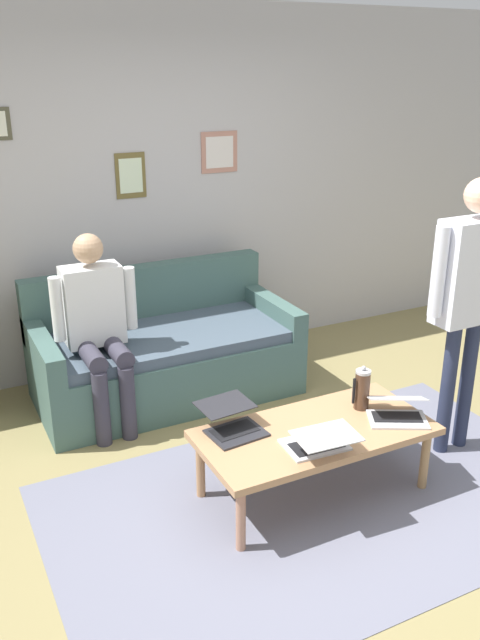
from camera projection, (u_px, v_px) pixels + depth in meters
ground_plane at (294, 502)px, 3.68m from camera, size 7.68×7.68×0.00m
area_rug at (322, 500)px, 3.69m from camera, size 2.97×1.76×0.01m
back_wall at (149, 193)px, 5.03m from camera, size 7.04×0.11×2.70m
couch at (164, 353)px, 4.82m from camera, size 1.82×0.90×0.88m
coffee_table at (315, 436)px, 3.65m from camera, size 1.29×0.63×0.40m
laptop_left at (319, 442)px, 3.42m from camera, size 0.34×0.36×0.13m
laptop_center at (397, 412)px, 3.73m from camera, size 0.41×0.39×0.14m
laptop_right at (232, 423)px, 3.60m from camera, size 0.32×0.37×0.13m
french_press at (362, 389)px, 3.81m from camera, size 0.11×0.09×0.27m
person_standing at (470, 284)px, 3.82m from camera, size 0.59×0.20×1.69m
person_seated at (97, 321)px, 4.26m from camera, size 0.55×0.51×1.28m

